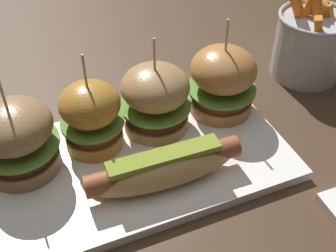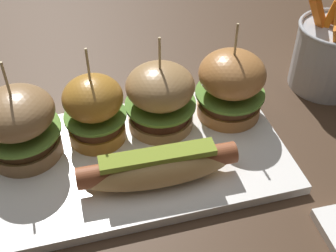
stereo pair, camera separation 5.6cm
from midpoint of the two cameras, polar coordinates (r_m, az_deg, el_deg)
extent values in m
plane|color=#422D1E|center=(0.59, -6.14, -4.97)|extent=(3.00, 3.00, 0.00)
cube|color=white|center=(0.59, -6.19, -4.50)|extent=(0.38, 0.22, 0.01)
ellipsoid|color=tan|center=(0.54, -3.50, -5.66)|extent=(0.19, 0.06, 0.04)
cylinder|color=brown|center=(0.53, -3.52, -5.27)|extent=(0.19, 0.03, 0.03)
cube|color=olive|center=(0.52, -3.59, -4.03)|extent=(0.14, 0.03, 0.01)
cylinder|color=#987148|center=(0.60, -20.67, -4.24)|extent=(0.09, 0.09, 0.02)
cylinder|color=#412A15|center=(0.59, -21.09, -2.98)|extent=(0.09, 0.09, 0.02)
cylinder|color=#6B9E3D|center=(0.58, -21.33, -2.27)|extent=(0.10, 0.10, 0.00)
ellipsoid|color=#987148|center=(0.56, -22.05, -0.10)|extent=(0.10, 0.10, 0.05)
cylinder|color=tan|center=(0.54, -23.18, 3.29)|extent=(0.00, 0.00, 0.06)
cylinder|color=#B1772B|center=(0.60, -12.04, -1.62)|extent=(0.08, 0.08, 0.02)
cylinder|color=#512D1B|center=(0.59, -12.28, -0.34)|extent=(0.07, 0.07, 0.02)
cylinder|color=#609338|center=(0.59, -12.42, 0.39)|extent=(0.08, 0.08, 0.00)
ellipsoid|color=#B1772B|center=(0.57, -12.84, 2.63)|extent=(0.08, 0.08, 0.05)
cylinder|color=tan|center=(0.54, -13.50, 6.11)|extent=(0.00, 0.00, 0.06)
cylinder|color=#A47C4D|center=(0.62, -4.15, 0.61)|extent=(0.09, 0.09, 0.02)
cylinder|color=#422318|center=(0.61, -4.23, 1.85)|extent=(0.08, 0.08, 0.02)
cylinder|color=#609338|center=(0.60, -4.28, 2.66)|extent=(0.10, 0.10, 0.00)
ellipsoid|color=#A47C4D|center=(0.59, -4.42, 4.91)|extent=(0.09, 0.09, 0.06)
cylinder|color=tan|center=(0.56, -4.65, 8.40)|extent=(0.00, 0.00, 0.06)
cylinder|color=#B2743D|center=(0.65, 4.25, 2.88)|extent=(0.09, 0.09, 0.02)
cylinder|color=brown|center=(0.64, 4.33, 4.08)|extent=(0.08, 0.08, 0.02)
cylinder|color=#609338|center=(0.63, 4.37, 4.76)|extent=(0.10, 0.10, 0.00)
ellipsoid|color=#B2743D|center=(0.61, 4.52, 7.17)|extent=(0.09, 0.09, 0.06)
cylinder|color=tan|center=(0.59, 4.76, 10.80)|extent=(0.00, 0.00, 0.06)
cylinder|color=#B7BABF|center=(0.75, 15.62, 9.69)|extent=(0.11, 0.11, 0.10)
torus|color=#B7BABF|center=(0.73, 16.39, 13.22)|extent=(0.12, 0.12, 0.01)
cube|color=orange|center=(0.74, 17.95, 12.41)|extent=(0.03, 0.03, 0.06)
cube|color=orange|center=(0.75, 16.72, 13.12)|extent=(0.03, 0.04, 0.06)
cube|color=orange|center=(0.70, 16.50, 11.13)|extent=(0.03, 0.02, 0.07)
cube|color=orange|center=(0.75, 15.18, 12.89)|extent=(0.03, 0.02, 0.06)
cube|color=orange|center=(0.74, 16.33, 12.91)|extent=(0.03, 0.01, 0.06)
cube|color=orange|center=(0.73, 14.83, 13.26)|extent=(0.04, 0.02, 0.08)
cube|color=orange|center=(0.72, 14.27, 13.85)|extent=(0.05, 0.03, 0.09)
cube|color=orange|center=(0.72, 16.37, 12.64)|extent=(0.02, 0.04, 0.08)
camera|label=1|loc=(0.03, -92.87, -2.54)|focal=47.60mm
camera|label=2|loc=(0.03, 87.13, 2.54)|focal=47.60mm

